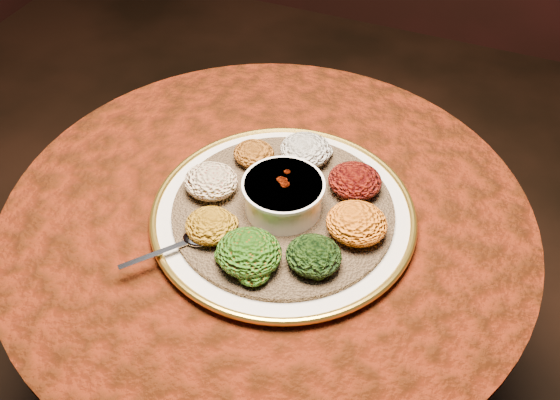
% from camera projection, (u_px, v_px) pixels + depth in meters
% --- Properties ---
extents(table, '(0.96, 0.96, 0.73)m').
position_uv_depth(table, '(269.00, 273.00, 1.25)').
color(table, black).
rests_on(table, ground).
extents(platter, '(0.47, 0.47, 0.02)m').
position_uv_depth(platter, '(283.00, 214.00, 1.10)').
color(platter, silver).
rests_on(platter, table).
extents(injera, '(0.44, 0.44, 0.01)m').
position_uv_depth(injera, '(283.00, 210.00, 1.09)').
color(injera, olive).
rests_on(injera, platter).
extents(stew_bowl, '(0.14, 0.14, 0.06)m').
position_uv_depth(stew_bowl, '(283.00, 194.00, 1.07)').
color(stew_bowl, white).
rests_on(stew_bowl, injera).
extents(spoon, '(0.11, 0.12, 0.01)m').
position_uv_depth(spoon, '(189.00, 241.00, 1.03)').
color(spoon, silver).
rests_on(spoon, injera).
extents(portion_ayib, '(0.10, 0.09, 0.05)m').
position_uv_depth(portion_ayib, '(306.00, 150.00, 1.16)').
color(portion_ayib, beige).
rests_on(portion_ayib, injera).
extents(portion_kitfo, '(0.10, 0.09, 0.05)m').
position_uv_depth(portion_kitfo, '(355.00, 181.00, 1.11)').
color(portion_kitfo, black).
rests_on(portion_kitfo, injera).
extents(portion_tikil, '(0.10, 0.10, 0.05)m').
position_uv_depth(portion_tikil, '(357.00, 223.00, 1.03)').
color(portion_tikil, '#AD640E').
rests_on(portion_tikil, injera).
extents(portion_gomen, '(0.09, 0.09, 0.04)m').
position_uv_depth(portion_gomen, '(314.00, 256.00, 0.99)').
color(portion_gomen, black).
rests_on(portion_gomen, injera).
extents(portion_mixveg, '(0.11, 0.10, 0.05)m').
position_uv_depth(portion_mixveg, '(249.00, 253.00, 0.99)').
color(portion_mixveg, '#A43A0A').
rests_on(portion_mixveg, injera).
extents(portion_kik, '(0.09, 0.08, 0.04)m').
position_uv_depth(portion_kik, '(211.00, 226.00, 1.03)').
color(portion_kik, '#B3770F').
rests_on(portion_kik, injera).
extents(portion_timatim, '(0.10, 0.09, 0.05)m').
position_uv_depth(portion_timatim, '(211.00, 181.00, 1.10)').
color(portion_timatim, maroon).
rests_on(portion_timatim, injera).
extents(portion_shiro, '(0.08, 0.07, 0.04)m').
position_uv_depth(portion_shiro, '(254.00, 154.00, 1.16)').
color(portion_shiro, '#964E12').
rests_on(portion_shiro, injera).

